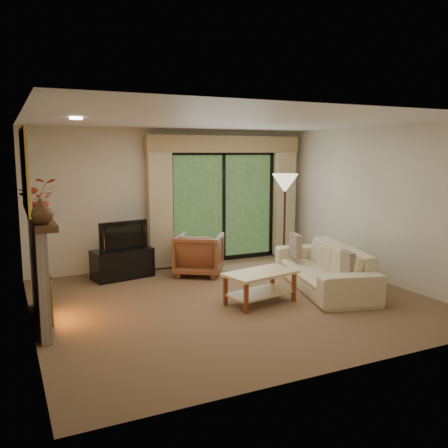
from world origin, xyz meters
name	(u,v)px	position (x,y,z in m)	size (l,w,h in m)	color
floor	(233,300)	(0.00, 0.00, 0.00)	(5.50, 5.50, 0.00)	brown
ceiling	(233,121)	(0.00, 0.00, 2.60)	(5.50, 5.50, 0.00)	silver
wall_back	(175,198)	(0.00, 2.50, 1.30)	(5.00, 5.00, 0.00)	beige
wall_front	(348,243)	(0.00, -2.50, 1.30)	(5.00, 5.00, 0.00)	beige
wall_left	(26,226)	(-2.75, 0.00, 1.30)	(5.00, 5.00, 0.00)	beige
wall_right	(379,204)	(2.75, 0.00, 1.30)	(5.00, 5.00, 0.00)	beige
fireplace	(39,271)	(-2.63, 0.20, 0.69)	(0.24, 1.70, 1.37)	gray
mirror	(25,170)	(-2.71, 0.20, 1.95)	(0.07, 1.45, 1.02)	gold
sliding_door	(223,206)	(1.00, 2.45, 1.10)	(2.26, 0.10, 2.16)	black
curtain_left	(160,205)	(-0.35, 2.34, 1.20)	(0.45, 0.18, 2.35)	tan
curtain_right	(284,199)	(2.35, 2.34, 1.20)	(0.45, 0.18, 2.35)	tan
cornice	(225,144)	(1.00, 2.36, 2.32)	(3.20, 0.24, 0.32)	tan
media_console	(122,264)	(-1.17, 1.95, 0.26)	(1.02, 0.46, 0.51)	black
tv	(122,235)	(-1.17, 1.95, 0.76)	(0.87, 0.11, 0.50)	black
armchair	(199,254)	(0.12, 1.60, 0.37)	(0.79, 0.82, 0.74)	brown
sofa	(323,267)	(1.61, -0.02, 0.34)	(2.36, 0.92, 0.69)	beige
pillow_near	(348,263)	(1.53, -0.70, 0.57)	(0.09, 0.34, 0.34)	brown
pillow_far	(296,246)	(1.53, 0.65, 0.58)	(0.10, 0.40, 0.40)	brown
coffee_table	(260,288)	(0.30, -0.28, 0.23)	(1.03, 0.57, 0.46)	#EACE88
floor_lamp	(284,222)	(1.71, 1.30, 0.89)	(0.48, 0.48, 1.78)	beige
vase	(41,211)	(-2.61, -0.44, 1.51)	(0.27, 0.27, 0.28)	#4A2D18
branches	(38,199)	(-2.61, -0.07, 1.62)	(0.45, 0.39, 0.50)	#D14F2F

